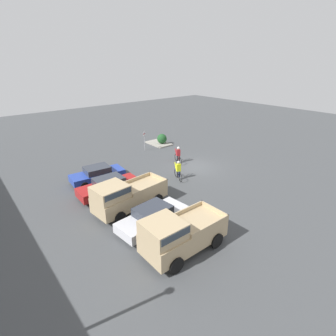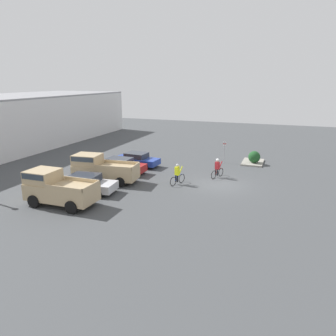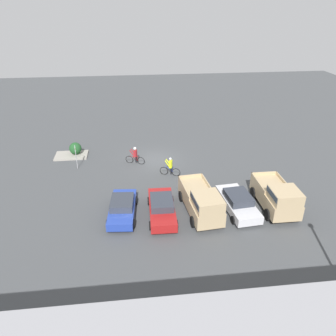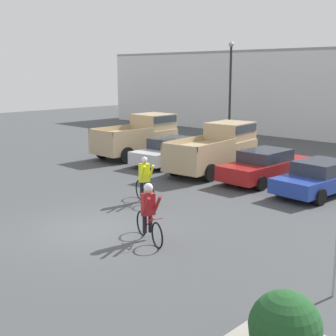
{
  "view_description": "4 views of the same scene",
  "coord_description": "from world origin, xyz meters",
  "px_view_note": "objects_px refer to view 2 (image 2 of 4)",
  "views": [
    {
      "loc": [
        -16.64,
        17.36,
        9.76
      ],
      "look_at": [
        -0.76,
        4.22,
        1.2
      ],
      "focal_mm": 28.0,
      "sensor_mm": 36.0,
      "label": 1
    },
    {
      "loc": [
        -25.27,
        -4.76,
        8.28
      ],
      "look_at": [
        -0.76,
        4.22,
        1.2
      ],
      "focal_mm": 35.0,
      "sensor_mm": 36.0,
      "label": 2
    },
    {
      "loc": [
        2.03,
        28.63,
        13.95
      ],
      "look_at": [
        -0.76,
        4.22,
        1.2
      ],
      "focal_mm": 35.0,
      "sensor_mm": 36.0,
      "label": 3
    },
    {
      "loc": [
        11.21,
        -8.13,
        4.8
      ],
      "look_at": [
        -0.76,
        4.22,
        1.2
      ],
      "focal_mm": 50.0,
      "sensor_mm": 36.0,
      "label": 4
    }
  ],
  "objects_px": {
    "sedan_0": "(85,183)",
    "pickup_truck_1": "(101,168)",
    "cyclist_0": "(217,168)",
    "sedan_1": "(120,166)",
    "fire_lane_sign": "(224,149)",
    "sedan_2": "(137,159)",
    "pickup_truck_0": "(57,188)",
    "shrub": "(254,157)",
    "cyclist_1": "(177,174)"
  },
  "relations": [
    {
      "from": "sedan_0",
      "to": "pickup_truck_1",
      "type": "bearing_deg",
      "value": 5.87
    },
    {
      "from": "sedan_0",
      "to": "cyclist_0",
      "type": "xyz_separation_m",
      "value": [
        7.28,
        -8.59,
        0.17
      ]
    },
    {
      "from": "pickup_truck_1",
      "to": "sedan_1",
      "type": "relative_size",
      "value": 1.14
    },
    {
      "from": "sedan_0",
      "to": "fire_lane_sign",
      "type": "relative_size",
      "value": 2.1
    },
    {
      "from": "pickup_truck_1",
      "to": "fire_lane_sign",
      "type": "bearing_deg",
      "value": -40.62
    },
    {
      "from": "pickup_truck_1",
      "to": "cyclist_0",
      "type": "xyz_separation_m",
      "value": [
        4.52,
        -8.87,
        -0.3
      ]
    },
    {
      "from": "sedan_2",
      "to": "fire_lane_sign",
      "type": "height_order",
      "value": "fire_lane_sign"
    },
    {
      "from": "pickup_truck_1",
      "to": "cyclist_0",
      "type": "bearing_deg",
      "value": -62.98
    },
    {
      "from": "pickup_truck_1",
      "to": "pickup_truck_0",
      "type": "bearing_deg",
      "value": 179.51
    },
    {
      "from": "sedan_0",
      "to": "shrub",
      "type": "xyz_separation_m",
      "value": [
        13.13,
        -11.12,
        0.06
      ]
    },
    {
      "from": "sedan_1",
      "to": "sedan_0",
      "type": "bearing_deg",
      "value": -179.29
    },
    {
      "from": "pickup_truck_0",
      "to": "cyclist_0",
      "type": "distance_m",
      "value": 13.46
    },
    {
      "from": "sedan_1",
      "to": "sedan_2",
      "type": "distance_m",
      "value": 2.82
    },
    {
      "from": "sedan_1",
      "to": "cyclist_1",
      "type": "bearing_deg",
      "value": -102.47
    },
    {
      "from": "pickup_truck_1",
      "to": "sedan_2",
      "type": "distance_m",
      "value": 5.69
    },
    {
      "from": "sedan_1",
      "to": "sedan_2",
      "type": "height_order",
      "value": "sedan_1"
    },
    {
      "from": "sedan_0",
      "to": "pickup_truck_1",
      "type": "distance_m",
      "value": 2.81
    },
    {
      "from": "cyclist_0",
      "to": "sedan_1",
      "type": "bearing_deg",
      "value": 100.99
    },
    {
      "from": "sedan_0",
      "to": "shrub",
      "type": "height_order",
      "value": "sedan_0"
    },
    {
      "from": "sedan_1",
      "to": "shrub",
      "type": "xyz_separation_m",
      "value": [
        7.53,
        -11.19,
        0.05
      ]
    },
    {
      "from": "sedan_2",
      "to": "cyclist_1",
      "type": "relative_size",
      "value": 2.64
    },
    {
      "from": "sedan_1",
      "to": "cyclist_1",
      "type": "distance_m",
      "value": 6.14
    },
    {
      "from": "cyclist_1",
      "to": "pickup_truck_1",
      "type": "bearing_deg",
      "value": 103.72
    },
    {
      "from": "shrub",
      "to": "sedan_0",
      "type": "bearing_deg",
      "value": 139.75
    },
    {
      "from": "sedan_0",
      "to": "sedan_2",
      "type": "xyz_separation_m",
      "value": [
        8.4,
        -0.3,
        -0.02
      ]
    },
    {
      "from": "pickup_truck_1",
      "to": "sedan_0",
      "type": "bearing_deg",
      "value": -174.13
    },
    {
      "from": "sedan_1",
      "to": "sedan_2",
      "type": "xyz_separation_m",
      "value": [
        2.8,
        -0.37,
        -0.03
      ]
    },
    {
      "from": "cyclist_1",
      "to": "shrub",
      "type": "bearing_deg",
      "value": -30.36
    },
    {
      "from": "cyclist_0",
      "to": "shrub",
      "type": "distance_m",
      "value": 6.38
    },
    {
      "from": "sedan_2",
      "to": "cyclist_0",
      "type": "bearing_deg",
      "value": -97.69
    },
    {
      "from": "sedan_2",
      "to": "pickup_truck_1",
      "type": "bearing_deg",
      "value": 174.07
    },
    {
      "from": "sedan_0",
      "to": "cyclist_1",
      "type": "xyz_separation_m",
      "value": [
        4.27,
        -5.93,
        0.15
      ]
    },
    {
      "from": "sedan_1",
      "to": "cyclist_1",
      "type": "relative_size",
      "value": 2.75
    },
    {
      "from": "pickup_truck_1",
      "to": "sedan_2",
      "type": "xyz_separation_m",
      "value": [
        5.64,
        -0.59,
        -0.49
      ]
    },
    {
      "from": "cyclist_0",
      "to": "fire_lane_sign",
      "type": "height_order",
      "value": "fire_lane_sign"
    },
    {
      "from": "pickup_truck_0",
      "to": "sedan_0",
      "type": "xyz_separation_m",
      "value": [
        2.8,
        -0.33,
        -0.52
      ]
    },
    {
      "from": "fire_lane_sign",
      "to": "sedan_2",
      "type": "bearing_deg",
      "value": 118.17
    },
    {
      "from": "sedan_0",
      "to": "sedan_2",
      "type": "bearing_deg",
      "value": -2.07
    },
    {
      "from": "sedan_1",
      "to": "cyclist_0",
      "type": "xyz_separation_m",
      "value": [
        1.68,
        -8.66,
        0.16
      ]
    },
    {
      "from": "sedan_0",
      "to": "fire_lane_sign",
      "type": "distance_m",
      "value": 15.04
    },
    {
      "from": "sedan_0",
      "to": "fire_lane_sign",
      "type": "xyz_separation_m",
      "value": [
        12.61,
        -8.17,
        0.71
      ]
    },
    {
      "from": "pickup_truck_0",
      "to": "sedan_1",
      "type": "bearing_deg",
      "value": -1.78
    },
    {
      "from": "pickup_truck_1",
      "to": "fire_lane_sign",
      "type": "relative_size",
      "value": 2.38
    },
    {
      "from": "sedan_2",
      "to": "sedan_1",
      "type": "bearing_deg",
      "value": 172.42
    },
    {
      "from": "cyclist_1",
      "to": "shrub",
      "type": "distance_m",
      "value": 10.27
    },
    {
      "from": "fire_lane_sign",
      "to": "pickup_truck_0",
      "type": "bearing_deg",
      "value": 151.13
    },
    {
      "from": "fire_lane_sign",
      "to": "shrub",
      "type": "relative_size",
      "value": 1.94
    },
    {
      "from": "pickup_truck_1",
      "to": "sedan_1",
      "type": "distance_m",
      "value": 2.89
    },
    {
      "from": "sedan_2",
      "to": "fire_lane_sign",
      "type": "xyz_separation_m",
      "value": [
        4.21,
        -7.86,
        0.73
      ]
    },
    {
      "from": "sedan_0",
      "to": "fire_lane_sign",
      "type": "height_order",
      "value": "fire_lane_sign"
    }
  ]
}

